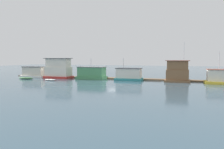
{
  "coord_description": "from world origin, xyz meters",
  "views": [
    {
      "loc": [
        16.12,
        -50.16,
        5.38
      ],
      "look_at": [
        0.0,
        -1.0,
        1.4
      ],
      "focal_mm": 35.0,
      "sensor_mm": 36.0,
      "label": 1
    }
  ],
  "objects": [
    {
      "name": "houseboat_teal",
      "position": [
        3.84,
        0.1,
        1.41
      ],
      "size": [
        6.41,
        3.35,
        5.28
      ],
      "color": "teal",
      "rests_on": "ground_plane"
    },
    {
      "name": "houseboat_green",
      "position": [
        -5.86,
        0.4,
        1.49
      ],
      "size": [
        7.29,
        3.88,
        5.17
      ],
      "color": "#4C9360",
      "rests_on": "ground_plane"
    },
    {
      "name": "dinghy_white",
      "position": [
        -13.79,
        -5.95,
        0.18
      ],
      "size": [
        3.2,
        1.83,
        0.37
      ],
      "color": "white",
      "rests_on": "ground_plane"
    },
    {
      "name": "dock_walkway",
      "position": [
        0.0,
        2.77,
        0.15
      ],
      "size": [
        59.6,
        2.02,
        0.3
      ],
      "primitive_type": "cube",
      "color": "brown",
      "rests_on": "ground_plane"
    },
    {
      "name": "houseboat_red",
      "position": [
        -15.2,
        -0.03,
        2.44
      ],
      "size": [
        7.09,
        3.81,
        5.28
      ],
      "color": "red",
      "rests_on": "ground_plane"
    },
    {
      "name": "mooring_post_far_right",
      "position": [
        -7.72,
        1.51,
        0.9
      ],
      "size": [
        0.24,
        0.24,
        1.8
      ],
      "primitive_type": "cylinder",
      "color": "brown",
      "rests_on": "ground_plane"
    },
    {
      "name": "ground_plane",
      "position": [
        0.0,
        0.0,
        0.0
      ],
      "size": [
        200.0,
        200.0,
        0.0
      ],
      "primitive_type": "plane",
      "color": "#385160"
    },
    {
      "name": "dinghy_green",
      "position": [
        -21.63,
        -4.89,
        0.25
      ],
      "size": [
        3.99,
        1.81,
        0.51
      ],
      "color": "#47844C",
      "rests_on": "ground_plane"
    },
    {
      "name": "houseboat_white",
      "position": [
        -23.36,
        0.57,
        1.37
      ],
      "size": [
        7.13,
        3.44,
        2.95
      ],
      "color": "white",
      "rests_on": "ground_plane"
    },
    {
      "name": "houseboat_brown",
      "position": [
        14.89,
        0.4,
        2.24
      ],
      "size": [
        5.46,
        3.97,
        8.83
      ],
      "color": "brown",
      "rests_on": "ground_plane"
    },
    {
      "name": "houseboat_yellow",
      "position": [
        23.71,
        -0.54,
        1.4
      ],
      "size": [
        6.63,
        3.98,
        6.71
      ],
      "color": "gold",
      "rests_on": "ground_plane"
    },
    {
      "name": "mooring_post_centre",
      "position": [
        -12.36,
        1.51,
        0.91
      ],
      "size": [
        0.26,
        0.26,
        1.81
      ],
      "primitive_type": "cylinder",
      "color": "brown",
      "rests_on": "ground_plane"
    }
  ]
}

